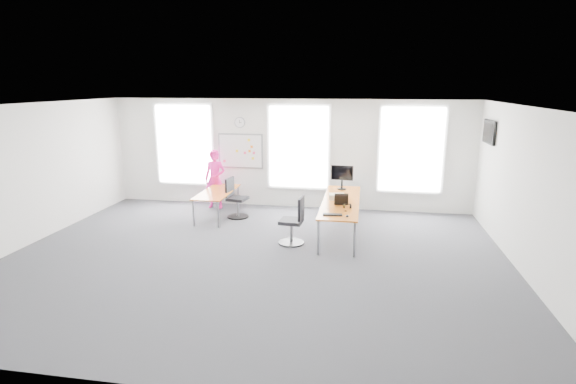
% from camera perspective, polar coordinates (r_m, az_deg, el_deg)
% --- Properties ---
extents(floor, '(10.00, 10.00, 0.00)m').
position_cam_1_polar(floor, '(9.08, -4.31, -8.42)').
color(floor, '#2C2D32').
rests_on(floor, ground).
extents(ceiling, '(10.00, 10.00, 0.00)m').
position_cam_1_polar(ceiling, '(8.43, -4.68, 10.86)').
color(ceiling, white).
rests_on(ceiling, ground).
extents(wall_back, '(10.00, 0.00, 10.00)m').
position_cam_1_polar(wall_back, '(12.48, -0.00, 4.86)').
color(wall_back, white).
rests_on(wall_back, ground).
extents(wall_front, '(10.00, 0.00, 10.00)m').
position_cam_1_polar(wall_front, '(5.02, -15.80, -9.15)').
color(wall_front, white).
rests_on(wall_front, ground).
extents(wall_left, '(0.00, 10.00, 10.00)m').
position_cam_1_polar(wall_left, '(10.97, -30.74, 1.71)').
color(wall_left, white).
rests_on(wall_left, ground).
extents(wall_right, '(0.00, 10.00, 10.00)m').
position_cam_1_polar(wall_right, '(8.87, 28.66, -0.44)').
color(wall_right, white).
rests_on(wall_right, ground).
extents(window_left, '(1.60, 0.06, 2.20)m').
position_cam_1_polar(window_left, '(13.26, -12.98, 5.90)').
color(window_left, silver).
rests_on(window_left, wall_back).
extents(window_mid, '(1.60, 0.06, 2.20)m').
position_cam_1_polar(window_mid, '(12.37, 1.35, 5.72)').
color(window_mid, silver).
rests_on(window_mid, wall_back).
extents(window_right, '(1.60, 0.06, 2.20)m').
position_cam_1_polar(window_right, '(12.31, 15.37, 5.19)').
color(window_right, silver).
rests_on(window_right, wall_back).
extents(desk_right, '(0.84, 3.15, 0.77)m').
position_cam_1_polar(desk_right, '(10.44, 6.74, -1.37)').
color(desk_right, '#CC5918').
rests_on(desk_right, ground).
extents(desk_left, '(0.75, 1.87, 0.68)m').
position_cam_1_polar(desk_left, '(11.77, -9.00, -0.18)').
color(desk_left, '#CC5918').
rests_on(desk_left, ground).
extents(chair_right, '(0.56, 0.56, 1.05)m').
position_cam_1_polar(chair_right, '(9.71, 0.78, -4.01)').
color(chair_right, black).
rests_on(chair_right, ground).
extents(chair_left, '(0.55, 0.55, 1.03)m').
position_cam_1_polar(chair_left, '(11.72, -6.69, -1.03)').
color(chair_left, black).
rests_on(chair_left, ground).
extents(person, '(0.62, 0.43, 1.63)m').
position_cam_1_polar(person, '(12.62, -9.25, 1.62)').
color(person, '#E61C8A').
rests_on(person, ground).
extents(whiteboard, '(1.20, 0.03, 0.90)m').
position_cam_1_polar(whiteboard, '(12.74, -6.05, 5.19)').
color(whiteboard, white).
rests_on(whiteboard, wall_back).
extents(wall_clock, '(0.30, 0.04, 0.30)m').
position_cam_1_polar(wall_clock, '(12.65, -6.14, 8.78)').
color(wall_clock, gray).
rests_on(wall_clock, wall_back).
extents(tv, '(0.06, 0.90, 0.55)m').
position_cam_1_polar(tv, '(11.57, 24.21, 6.98)').
color(tv, black).
rests_on(tv, wall_right).
extents(keyboard, '(0.41, 0.19, 0.02)m').
position_cam_1_polar(keyboard, '(9.27, 5.67, -2.89)').
color(keyboard, black).
rests_on(keyboard, desk_right).
extents(mouse, '(0.09, 0.12, 0.04)m').
position_cam_1_polar(mouse, '(9.17, 7.54, -3.05)').
color(mouse, black).
rests_on(mouse, desk_right).
extents(lens_cap, '(0.08, 0.08, 0.01)m').
position_cam_1_polar(lens_cap, '(9.59, 7.34, -2.41)').
color(lens_cap, black).
rests_on(lens_cap, desk_right).
extents(headphones, '(0.18, 0.09, 0.10)m').
position_cam_1_polar(headphones, '(9.82, 7.51, -1.78)').
color(headphones, black).
rests_on(headphones, desk_right).
extents(laptop_sleeve, '(0.32, 0.21, 0.25)m').
position_cam_1_polar(laptop_sleeve, '(10.02, 6.79, -0.98)').
color(laptop_sleeve, black).
rests_on(laptop_sleeve, desk_right).
extents(paper_stack, '(0.38, 0.31, 0.12)m').
position_cam_1_polar(paper_stack, '(10.54, 6.20, -0.59)').
color(paper_stack, beige).
rests_on(paper_stack, desk_right).
extents(monitor, '(0.56, 0.23, 0.62)m').
position_cam_1_polar(monitor, '(11.46, 6.88, 2.14)').
color(monitor, black).
rests_on(monitor, desk_right).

